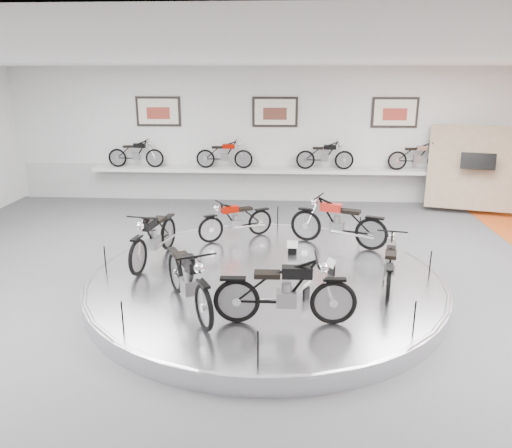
# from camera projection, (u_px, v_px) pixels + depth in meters

# --- Properties ---
(floor) EXTENTS (16.00, 16.00, 0.00)m
(floor) POSITION_uv_depth(u_px,v_px,m) (265.00, 297.00, 8.89)
(floor) COLOR #555557
(floor) RESTS_ON ground
(ceiling) EXTENTS (16.00, 16.00, 0.00)m
(ceiling) POSITION_uv_depth(u_px,v_px,m) (266.00, 62.00, 7.72)
(ceiling) COLOR white
(ceiling) RESTS_ON wall_back
(wall_back) EXTENTS (16.00, 0.00, 16.00)m
(wall_back) POSITION_uv_depth(u_px,v_px,m) (275.00, 136.00, 14.98)
(wall_back) COLOR silver
(wall_back) RESTS_ON floor
(dado_band) EXTENTS (15.68, 0.04, 1.10)m
(dado_band) POSITION_uv_depth(u_px,v_px,m) (274.00, 183.00, 15.39)
(dado_band) COLOR #BCBCBA
(dado_band) RESTS_ON floor
(display_platform) EXTENTS (6.40, 6.40, 0.30)m
(display_platform) POSITION_uv_depth(u_px,v_px,m) (265.00, 283.00, 9.13)
(display_platform) COLOR silver
(display_platform) RESTS_ON floor
(platform_rim) EXTENTS (6.40, 6.40, 0.10)m
(platform_rim) POSITION_uv_depth(u_px,v_px,m) (265.00, 276.00, 9.10)
(platform_rim) COLOR #B2B2BA
(platform_rim) RESTS_ON display_platform
(shelf) EXTENTS (11.00, 0.55, 0.10)m
(shelf) POSITION_uv_depth(u_px,v_px,m) (274.00, 170.00, 14.99)
(shelf) COLOR silver
(shelf) RESTS_ON wall_back
(poster_left) EXTENTS (1.35, 0.06, 0.88)m
(poster_left) POSITION_uv_depth(u_px,v_px,m) (158.00, 111.00, 14.94)
(poster_left) COLOR silver
(poster_left) RESTS_ON wall_back
(poster_center) EXTENTS (1.35, 0.06, 0.88)m
(poster_center) POSITION_uv_depth(u_px,v_px,m) (275.00, 112.00, 14.74)
(poster_center) COLOR silver
(poster_center) RESTS_ON wall_back
(poster_right) EXTENTS (1.35, 0.06, 0.88)m
(poster_right) POSITION_uv_depth(u_px,v_px,m) (395.00, 113.00, 14.54)
(poster_right) COLOR silver
(poster_right) RESTS_ON wall_back
(display_panel) EXTENTS (2.56, 1.52, 2.30)m
(display_panel) POSITION_uv_depth(u_px,v_px,m) (472.00, 168.00, 14.03)
(display_panel) COLOR tan
(display_panel) RESTS_ON floor
(shelf_bike_a) EXTENTS (1.22, 0.43, 0.73)m
(shelf_bike_a) POSITION_uv_depth(u_px,v_px,m) (136.00, 155.00, 15.11)
(shelf_bike_a) COLOR black
(shelf_bike_a) RESTS_ON shelf
(shelf_bike_b) EXTENTS (1.22, 0.43, 0.73)m
(shelf_bike_b) POSITION_uv_depth(u_px,v_px,m) (224.00, 156.00, 14.95)
(shelf_bike_b) COLOR #930C00
(shelf_bike_b) RESTS_ON shelf
(shelf_bike_c) EXTENTS (1.22, 0.43, 0.73)m
(shelf_bike_c) POSITION_uv_depth(u_px,v_px,m) (325.00, 157.00, 14.79)
(shelf_bike_c) COLOR black
(shelf_bike_c) RESTS_ON shelf
(shelf_bike_d) EXTENTS (1.22, 0.43, 0.73)m
(shelf_bike_d) POSITION_uv_depth(u_px,v_px,m) (417.00, 158.00, 14.63)
(shelf_bike_d) COLOR #AAABAF
(shelf_bike_d) RESTS_ON shelf
(bike_a) EXTENTS (1.89, 1.24, 1.05)m
(bike_a) POSITION_uv_depth(u_px,v_px,m) (338.00, 222.00, 10.49)
(bike_a) COLOR red
(bike_a) RESTS_ON display_platform
(bike_b) EXTENTS (1.57, 1.22, 0.89)m
(bike_b) POSITION_uv_depth(u_px,v_px,m) (236.00, 219.00, 10.94)
(bike_b) COLOR #930C00
(bike_b) RESTS_ON display_platform
(bike_c) EXTENTS (0.91, 1.84, 1.04)m
(bike_c) POSITION_uv_depth(u_px,v_px,m) (154.00, 236.00, 9.60)
(bike_c) COLOR black
(bike_c) RESTS_ON display_platform
(bike_d) EXTENTS (1.40, 1.87, 1.05)m
(bike_d) POSITION_uv_depth(u_px,v_px,m) (188.00, 278.00, 7.64)
(bike_d) COLOR black
(bike_d) RESTS_ON display_platform
(bike_e) EXTENTS (1.78, 0.66, 1.04)m
(bike_e) POSITION_uv_depth(u_px,v_px,m) (285.00, 291.00, 7.20)
(bike_e) COLOR black
(bike_e) RESTS_ON display_platform
(bike_f) EXTENTS (0.85, 1.61, 0.90)m
(bike_f) POSITION_uv_depth(u_px,v_px,m) (390.00, 262.00, 8.48)
(bike_f) COLOR #AAABAF
(bike_f) RESTS_ON display_platform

